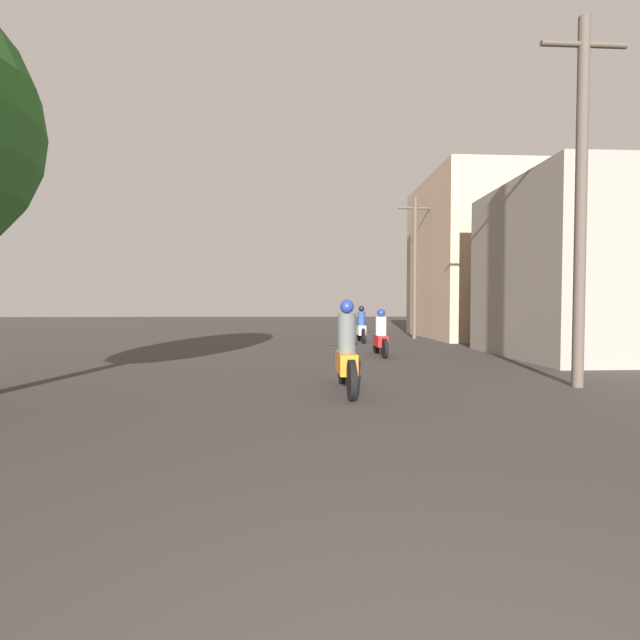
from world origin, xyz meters
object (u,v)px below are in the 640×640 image
at_px(motorcycle_red, 381,337).
at_px(motorcycle_orange, 346,355).
at_px(building_right_near, 585,270).
at_px(utility_pole_far, 415,265).
at_px(building_right_far, 471,259).
at_px(utility_pole_near, 581,195).
at_px(motorcycle_white, 361,328).

bearing_deg(motorcycle_red, motorcycle_orange, -107.81).
xyz_separation_m(building_right_near, utility_pole_far, (-3.04, 7.31, 0.86)).
xyz_separation_m(building_right_far, utility_pole_near, (-3.14, -12.51, -0.23)).
bearing_deg(utility_pole_near, motorcycle_white, 104.22).
relative_size(building_right_near, building_right_far, 0.69).
bearing_deg(utility_pole_near, building_right_near, 54.18).
relative_size(motorcycle_red, motorcycle_white, 1.01).
distance_m(building_right_near, utility_pole_far, 7.96).
bearing_deg(building_right_far, building_right_near, -89.00).
distance_m(utility_pole_near, utility_pole_far, 11.86).
height_order(motorcycle_orange, motorcycle_red, motorcycle_orange).
bearing_deg(motorcycle_red, utility_pole_near, -63.16).
bearing_deg(motorcycle_red, utility_pole_far, 66.04).
height_order(motorcycle_orange, utility_pole_far, utility_pole_far).
distance_m(motorcycle_white, utility_pole_near, 10.69).
bearing_deg(motorcycle_red, building_right_near, -6.34).
distance_m(motorcycle_orange, building_right_far, 15.06).
bearing_deg(utility_pole_far, building_right_near, -67.39).
height_order(building_right_far, utility_pole_near, building_right_far).
height_order(motorcycle_orange, building_right_near, building_right_near).
bearing_deg(building_right_near, motorcycle_red, 174.16).
height_order(motorcycle_orange, utility_pole_near, utility_pole_near).
height_order(building_right_near, utility_pole_far, utility_pole_far).
height_order(utility_pole_near, utility_pole_far, utility_pole_near).
xyz_separation_m(motorcycle_white, utility_pole_far, (2.77, 1.88, 2.79)).
distance_m(motorcycle_white, building_right_near, 8.18).
distance_m(motorcycle_red, building_right_near, 6.30).
bearing_deg(building_right_far, utility_pole_far, -167.38).
bearing_deg(building_right_near, building_right_far, 91.00).
distance_m(motorcycle_white, building_right_far, 6.96).
relative_size(motorcycle_orange, utility_pole_far, 0.33).
height_order(building_right_near, utility_pole_near, utility_pole_near).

